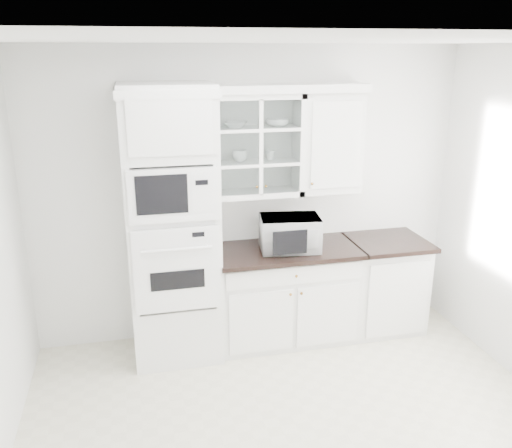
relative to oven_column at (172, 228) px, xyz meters
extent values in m
cube|color=beige|center=(0.75, -1.42, -1.19)|extent=(4.00, 3.50, 0.01)
cube|color=white|center=(0.75, 0.32, 0.15)|extent=(4.00, 0.02, 2.70)
cube|color=white|center=(0.75, -1.42, 1.49)|extent=(4.00, 3.50, 0.02)
cube|color=white|center=(0.00, 0.01, 0.00)|extent=(0.76, 0.65, 2.40)
cube|color=white|center=(0.00, -0.33, -0.26)|extent=(0.70, 0.03, 0.72)
cube|color=black|center=(0.00, -0.35, -0.34)|extent=(0.44, 0.01, 0.16)
cube|color=white|center=(0.00, -0.33, 0.37)|extent=(0.70, 0.03, 0.43)
cube|color=black|center=(-0.09, -0.35, 0.39)|extent=(0.40, 0.01, 0.31)
cube|color=white|center=(1.03, 0.03, -0.76)|extent=(1.30, 0.60, 0.88)
cube|color=black|center=(1.03, 0.00, -0.30)|extent=(1.32, 0.67, 0.04)
cube|color=white|center=(2.03, 0.03, -0.76)|extent=(0.70, 0.60, 0.88)
cube|color=black|center=(2.03, 0.00, -0.30)|extent=(0.72, 0.67, 0.04)
cube|color=white|center=(0.78, 0.17, 0.65)|extent=(0.80, 0.33, 0.90)
cube|color=white|center=(0.78, 0.17, 0.50)|extent=(0.74, 0.29, 0.02)
cube|color=white|center=(0.78, 0.17, 0.80)|extent=(0.74, 0.29, 0.02)
cube|color=white|center=(1.46, 0.17, 0.65)|extent=(0.55, 0.33, 0.90)
cube|color=white|center=(0.68, 0.14, 1.14)|extent=(2.14, 0.38, 0.07)
imported|color=white|center=(1.05, 0.00, -0.13)|extent=(0.58, 0.51, 0.31)
imported|color=white|center=(0.59, 0.16, 0.83)|extent=(0.25, 0.25, 0.05)
imported|color=white|center=(0.97, 0.16, 0.84)|extent=(0.22, 0.22, 0.06)
imported|color=white|center=(0.63, 0.16, 0.56)|extent=(0.13, 0.13, 0.10)
imported|color=white|center=(0.91, 0.18, 0.56)|extent=(0.12, 0.12, 0.09)
camera|label=1|loc=(-0.30, -4.44, 1.45)|focal=38.00mm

